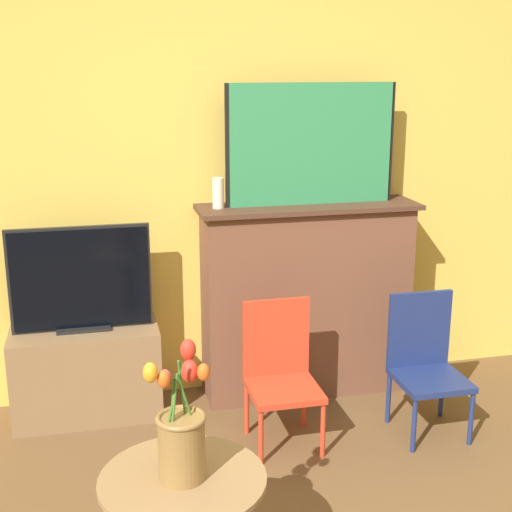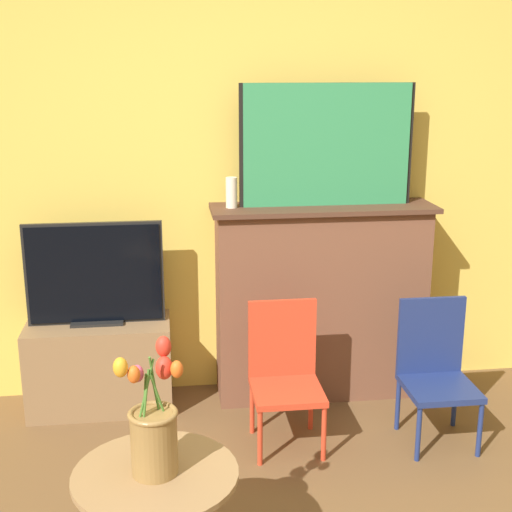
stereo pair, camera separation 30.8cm
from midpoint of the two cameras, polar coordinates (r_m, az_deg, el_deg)
name	(u,v)px [view 1 (the left image)]	position (r m, az deg, el deg)	size (l,w,h in m)	color
wall_back	(226,150)	(3.86, -4.71, 8.42)	(8.00, 0.06, 2.70)	#EAC651
fireplace_mantel	(306,297)	(3.94, 1.79, -3.33)	(1.19, 0.35, 1.07)	brown
painting	(311,144)	(3.77, 2.10, 8.90)	(0.92, 0.03, 0.63)	black
mantel_candle	(218,193)	(3.70, -5.45, 5.01)	(0.06, 0.06, 0.16)	silver
tv_stand	(87,373)	(3.90, -15.63, -9.02)	(0.75, 0.35, 0.48)	olive
tv_monitor	(81,280)	(3.73, -16.18, -1.91)	(0.71, 0.12, 0.54)	black
chair_red	(280,369)	(3.49, -0.59, -9.07)	(0.33, 0.33, 0.70)	red
chair_blue	(425,360)	(3.66, 11.05, -8.18)	(0.33, 0.33, 0.70)	navy
vase_tulips	(181,434)	(2.39, -9.80, -13.98)	(0.22, 0.19, 0.45)	olive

